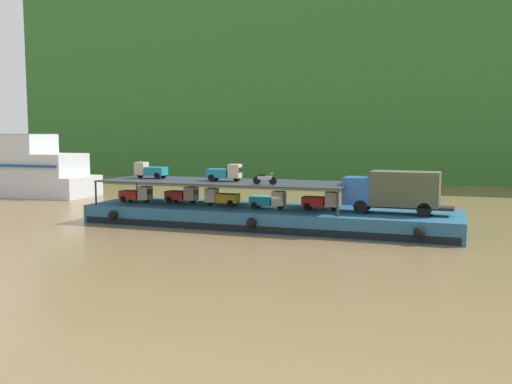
{
  "coord_description": "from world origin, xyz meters",
  "views": [
    {
      "loc": [
        13.79,
        -41.77,
        7.28
      ],
      "look_at": [
        -1.01,
        0.0,
        2.7
      ],
      "focal_mm": 39.46,
      "sensor_mm": 36.0,
      "label": 1
    }
  ],
  "objects_px": {
    "covered_lorry": "(394,190)",
    "mini_truck_lower_stern": "(137,194)",
    "mini_truck_lower_aft": "(182,195)",
    "mini_truck_upper_mid": "(225,173)",
    "mini_truck_upper_stern": "(150,170)",
    "mini_truck_lower_fore": "(268,200)",
    "mini_truck_lower_bow": "(321,201)",
    "cargo_barge": "(268,217)",
    "passenger_ferry_upstream": "(13,169)",
    "mini_truck_lower_mid": "(221,197)",
    "motorcycle_upper_port": "(265,179)"
  },
  "relations": [
    {
      "from": "covered_lorry",
      "to": "mini_truck_lower_stern",
      "type": "bearing_deg",
      "value": -179.15
    },
    {
      "from": "mini_truck_lower_mid",
      "to": "motorcycle_upper_port",
      "type": "xyz_separation_m",
      "value": [
        4.29,
        -1.8,
        1.74
      ]
    },
    {
      "from": "passenger_ferry_upstream",
      "to": "covered_lorry",
      "type": "bearing_deg",
      "value": -14.99
    },
    {
      "from": "motorcycle_upper_port",
      "to": "passenger_ferry_upstream",
      "type": "relative_size",
      "value": 0.09
    },
    {
      "from": "cargo_barge",
      "to": "covered_lorry",
      "type": "relative_size",
      "value": 3.71
    },
    {
      "from": "covered_lorry",
      "to": "motorcycle_upper_port",
      "type": "relative_size",
      "value": 4.16
    },
    {
      "from": "mini_truck_lower_aft",
      "to": "motorcycle_upper_port",
      "type": "xyz_separation_m",
      "value": [
        8.14,
        -2.47,
        1.74
      ]
    },
    {
      "from": "mini_truck_lower_mid",
      "to": "mini_truck_upper_stern",
      "type": "relative_size",
      "value": 1.01
    },
    {
      "from": "mini_truck_lower_aft",
      "to": "mini_truck_lower_fore",
      "type": "xyz_separation_m",
      "value": [
        8.01,
        -1.13,
        0.0
      ]
    },
    {
      "from": "mini_truck_lower_aft",
      "to": "mini_truck_lower_fore",
      "type": "height_order",
      "value": "same"
    },
    {
      "from": "cargo_barge",
      "to": "mini_truck_lower_fore",
      "type": "relative_size",
      "value": 10.66
    },
    {
      "from": "cargo_barge",
      "to": "mini_truck_lower_bow",
      "type": "xyz_separation_m",
      "value": [
        4.22,
        0.18,
        1.44
      ]
    },
    {
      "from": "motorcycle_upper_port",
      "to": "passenger_ferry_upstream",
      "type": "distance_m",
      "value": 39.53
    },
    {
      "from": "mini_truck_lower_aft",
      "to": "cargo_barge",
      "type": "bearing_deg",
      "value": -4.1
    },
    {
      "from": "mini_truck_lower_aft",
      "to": "mini_truck_upper_stern",
      "type": "relative_size",
      "value": 1.01
    },
    {
      "from": "mini_truck_upper_mid",
      "to": "motorcycle_upper_port",
      "type": "height_order",
      "value": "mini_truck_upper_mid"
    },
    {
      "from": "mini_truck_lower_aft",
      "to": "mini_truck_lower_bow",
      "type": "height_order",
      "value": "same"
    },
    {
      "from": "passenger_ferry_upstream",
      "to": "mini_truck_upper_mid",
      "type": "bearing_deg",
      "value": -20.57
    },
    {
      "from": "mini_truck_lower_bow",
      "to": "motorcycle_upper_port",
      "type": "relative_size",
      "value": 1.45
    },
    {
      "from": "covered_lorry",
      "to": "passenger_ferry_upstream",
      "type": "xyz_separation_m",
      "value": [
        -46.22,
        12.37,
        -0.15
      ]
    },
    {
      "from": "mini_truck_lower_mid",
      "to": "mini_truck_lower_fore",
      "type": "bearing_deg",
      "value": -6.34
    },
    {
      "from": "covered_lorry",
      "to": "passenger_ferry_upstream",
      "type": "height_order",
      "value": "passenger_ferry_upstream"
    },
    {
      "from": "cargo_barge",
      "to": "mini_truck_lower_aft",
      "type": "height_order",
      "value": "mini_truck_lower_aft"
    },
    {
      "from": "mini_truck_lower_bow",
      "to": "mini_truck_upper_mid",
      "type": "relative_size",
      "value": 0.99
    },
    {
      "from": "cargo_barge",
      "to": "passenger_ferry_upstream",
      "type": "distance_m",
      "value": 38.61
    },
    {
      "from": "mini_truck_lower_aft",
      "to": "mini_truck_upper_mid",
      "type": "height_order",
      "value": "mini_truck_upper_mid"
    },
    {
      "from": "mini_truck_lower_aft",
      "to": "mini_truck_upper_stern",
      "type": "height_order",
      "value": "mini_truck_upper_stern"
    },
    {
      "from": "mini_truck_lower_aft",
      "to": "mini_truck_upper_stern",
      "type": "distance_m",
      "value": 3.59
    },
    {
      "from": "mini_truck_lower_mid",
      "to": "mini_truck_upper_mid",
      "type": "distance_m",
      "value": 2.02
    },
    {
      "from": "motorcycle_upper_port",
      "to": "mini_truck_lower_fore",
      "type": "bearing_deg",
      "value": 95.49
    },
    {
      "from": "mini_truck_lower_stern",
      "to": "mini_truck_upper_mid",
      "type": "relative_size",
      "value": 0.99
    },
    {
      "from": "mini_truck_upper_stern",
      "to": "passenger_ferry_upstream",
      "type": "relative_size",
      "value": 0.13
    },
    {
      "from": "mini_truck_lower_fore",
      "to": "mini_truck_lower_bow",
      "type": "relative_size",
      "value": 1.0
    },
    {
      "from": "cargo_barge",
      "to": "mini_truck_lower_stern",
      "type": "bearing_deg",
      "value": -177.86
    },
    {
      "from": "covered_lorry",
      "to": "motorcycle_upper_port",
      "type": "height_order",
      "value": "covered_lorry"
    },
    {
      "from": "mini_truck_upper_stern",
      "to": "mini_truck_lower_bow",
      "type": "bearing_deg",
      "value": -0.97
    },
    {
      "from": "mini_truck_lower_aft",
      "to": "mini_truck_lower_bow",
      "type": "bearing_deg",
      "value": -1.8
    },
    {
      "from": "passenger_ferry_upstream",
      "to": "mini_truck_lower_fore",
      "type": "bearing_deg",
      "value": -19.24
    },
    {
      "from": "mini_truck_lower_mid",
      "to": "cargo_barge",
      "type": "bearing_deg",
      "value": 1.6
    },
    {
      "from": "mini_truck_upper_stern",
      "to": "covered_lorry",
      "type": "bearing_deg",
      "value": -1.54
    },
    {
      "from": "mini_truck_lower_stern",
      "to": "motorcycle_upper_port",
      "type": "distance_m",
      "value": 12.19
    },
    {
      "from": "mini_truck_lower_mid",
      "to": "mini_truck_lower_fore",
      "type": "xyz_separation_m",
      "value": [
        4.16,
        -0.46,
        0.0
      ]
    },
    {
      "from": "mini_truck_upper_mid",
      "to": "mini_truck_lower_fore",
      "type": "bearing_deg",
      "value": -7.0
    },
    {
      "from": "mini_truck_upper_stern",
      "to": "passenger_ferry_upstream",
      "type": "distance_m",
      "value": 28.37
    },
    {
      "from": "mini_truck_lower_bow",
      "to": "mini_truck_upper_stern",
      "type": "distance_m",
      "value": 15.12
    },
    {
      "from": "mini_truck_lower_mid",
      "to": "mini_truck_lower_bow",
      "type": "distance_m",
      "value": 8.16
    },
    {
      "from": "mini_truck_lower_aft",
      "to": "passenger_ferry_upstream",
      "type": "bearing_deg",
      "value": 157.86
    },
    {
      "from": "mini_truck_upper_stern",
      "to": "mini_truck_lower_fore",
      "type": "bearing_deg",
      "value": -5.23
    },
    {
      "from": "mini_truck_upper_mid",
      "to": "mini_truck_lower_stern",
      "type": "bearing_deg",
      "value": -177.62
    },
    {
      "from": "mini_truck_upper_stern",
      "to": "passenger_ferry_upstream",
      "type": "height_order",
      "value": "passenger_ferry_upstream"
    }
  ]
}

